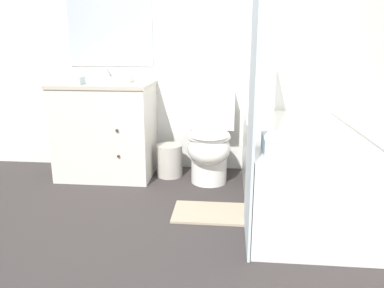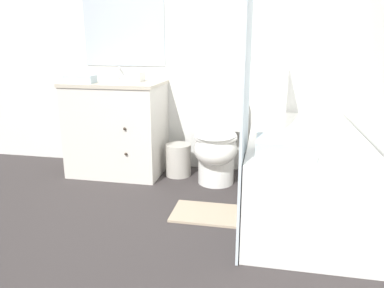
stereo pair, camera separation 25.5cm
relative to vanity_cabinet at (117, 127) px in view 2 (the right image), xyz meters
name	(u,v)px [view 2 (the right image)]	position (x,y,z in m)	size (l,w,h in m)	color
ground_plane	(151,275)	(0.78, -1.48, -0.43)	(14.00, 14.00, 0.00)	#383333
wall_back	(207,33)	(0.77, 0.30, 0.82)	(8.00, 0.06, 2.50)	silver
vanity_cabinet	(117,127)	(0.00, 0.00, 0.00)	(0.83, 0.58, 0.83)	silver
sink_faucet	(123,76)	(0.00, 0.19, 0.44)	(0.14, 0.12, 0.12)	silver
toilet	(217,142)	(0.92, -0.06, -0.07)	(0.42, 0.63, 0.76)	white
bathtub	(302,172)	(1.59, -0.51, -0.14)	(0.74, 1.57, 0.57)	white
shower_curtain	(247,76)	(1.20, -1.05, 0.57)	(0.02, 0.53, 1.98)	silver
wastebasket	(178,160)	(0.56, 0.02, -0.28)	(0.23, 0.23, 0.29)	#B7B2A8
tissue_box	(135,77)	(0.16, 0.05, 0.45)	(0.14, 0.15, 0.11)	white
hand_towel_folded	(80,79)	(-0.25, -0.15, 0.44)	(0.25, 0.13, 0.06)	silver
bath_towel_folded	(285,147)	(1.43, -1.07, 0.19)	(0.32, 0.26, 0.09)	silver
bath_mat	(212,214)	(0.98, -0.72, -0.42)	(0.56, 0.34, 0.02)	tan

